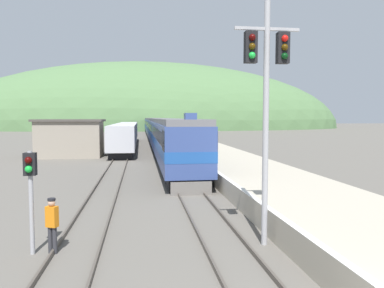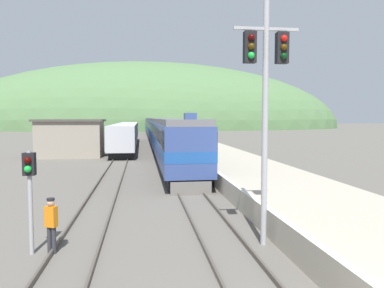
{
  "view_description": "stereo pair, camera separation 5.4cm",
  "coord_description": "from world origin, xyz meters",
  "px_view_note": "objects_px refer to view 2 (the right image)",
  "views": [
    {
      "loc": [
        -2.77,
        -5.64,
        4.34
      ],
      "look_at": [
        0.78,
        20.17,
        2.49
      ],
      "focal_mm": 35.0,
      "sensor_mm": 36.0,
      "label": 1
    },
    {
      "loc": [
        -2.72,
        -5.65,
        4.34
      ],
      "look_at": [
        0.78,
        20.17,
        2.49
      ],
      "focal_mm": 35.0,
      "sensor_mm": 36.0,
      "label": 2
    }
  ],
  "objects_px": {
    "express_train_lead_car": "(174,142)",
    "carriage_second": "(161,132)",
    "carriage_third": "(155,128)",
    "signal_mast_main": "(266,87)",
    "carriage_fifth": "(150,124)",
    "carriage_fourth": "(152,125)",
    "track_worker": "(51,222)",
    "signal_post_siding": "(30,180)",
    "siding_train": "(127,135)"
  },
  "relations": [
    {
      "from": "carriage_fifth",
      "to": "signal_post_siding",
      "type": "distance_m",
      "value": 107.82
    },
    {
      "from": "signal_mast_main",
      "to": "signal_post_siding",
      "type": "height_order",
      "value": "signal_mast_main"
    },
    {
      "from": "express_train_lead_car",
      "to": "carriage_second",
      "type": "distance_m",
      "value": 22.61
    },
    {
      "from": "carriage_fifth",
      "to": "track_worker",
      "type": "xyz_separation_m",
      "value": [
        -5.59,
        -107.65,
        -1.27
      ]
    },
    {
      "from": "carriage_third",
      "to": "carriage_fourth",
      "type": "distance_m",
      "value": 22.06
    },
    {
      "from": "express_train_lead_car",
      "to": "carriage_fifth",
      "type": "bearing_deg",
      "value": 90.0
    },
    {
      "from": "express_train_lead_car",
      "to": "carriage_second",
      "type": "relative_size",
      "value": 1.03
    },
    {
      "from": "carriage_fourth",
      "to": "siding_train",
      "type": "relative_size",
      "value": 0.59
    },
    {
      "from": "carriage_fifth",
      "to": "carriage_third",
      "type": "bearing_deg",
      "value": -90.0
    },
    {
      "from": "signal_mast_main",
      "to": "carriage_second",
      "type": "bearing_deg",
      "value": 91.9
    },
    {
      "from": "express_train_lead_car",
      "to": "signal_post_siding",
      "type": "xyz_separation_m",
      "value": [
        -6.21,
        -18.85,
        0.07
      ]
    },
    {
      "from": "express_train_lead_car",
      "to": "signal_mast_main",
      "type": "relative_size",
      "value": 2.68
    },
    {
      "from": "carriage_second",
      "to": "track_worker",
      "type": "bearing_deg",
      "value": -97.68
    },
    {
      "from": "siding_train",
      "to": "track_worker",
      "type": "relative_size",
      "value": 20.17
    },
    {
      "from": "siding_train",
      "to": "signal_mast_main",
      "type": "distance_m",
      "value": 44.1
    },
    {
      "from": "siding_train",
      "to": "signal_mast_main",
      "type": "bearing_deg",
      "value": -81.86
    },
    {
      "from": "carriage_third",
      "to": "siding_train",
      "type": "relative_size",
      "value": 0.59
    },
    {
      "from": "carriage_second",
      "to": "carriage_fifth",
      "type": "height_order",
      "value": "same"
    },
    {
      "from": "carriage_third",
      "to": "signal_mast_main",
      "type": "relative_size",
      "value": 2.6
    },
    {
      "from": "carriage_fourth",
      "to": "carriage_fifth",
      "type": "xyz_separation_m",
      "value": [
        0.0,
        22.06,
        0.0
      ]
    },
    {
      "from": "carriage_fifth",
      "to": "siding_train",
      "type": "xyz_separation_m",
      "value": [
        -4.84,
        -64.27,
        -0.5
      ]
    },
    {
      "from": "signal_post_siding",
      "to": "carriage_fourth",
      "type": "bearing_deg",
      "value": 85.85
    },
    {
      "from": "carriage_second",
      "to": "carriage_fifth",
      "type": "relative_size",
      "value": 1.0
    },
    {
      "from": "siding_train",
      "to": "signal_mast_main",
      "type": "height_order",
      "value": "signal_mast_main"
    },
    {
      "from": "signal_mast_main",
      "to": "track_worker",
      "type": "relative_size",
      "value": 4.56
    },
    {
      "from": "carriage_fifth",
      "to": "track_worker",
      "type": "relative_size",
      "value": 11.86
    },
    {
      "from": "track_worker",
      "to": "carriage_fifth",
      "type": "bearing_deg",
      "value": 87.03
    },
    {
      "from": "carriage_third",
      "to": "carriage_fifth",
      "type": "distance_m",
      "value": 44.12
    },
    {
      "from": "carriage_fourth",
      "to": "siding_train",
      "type": "height_order",
      "value": "carriage_fourth"
    },
    {
      "from": "carriage_third",
      "to": "track_worker",
      "type": "height_order",
      "value": "carriage_third"
    },
    {
      "from": "signal_mast_main",
      "to": "signal_post_siding",
      "type": "distance_m",
      "value": 8.15
    },
    {
      "from": "signal_post_siding",
      "to": "track_worker",
      "type": "distance_m",
      "value": 1.49
    },
    {
      "from": "track_worker",
      "to": "carriage_second",
      "type": "bearing_deg",
      "value": 82.32
    },
    {
      "from": "carriage_third",
      "to": "signal_mast_main",
      "type": "height_order",
      "value": "signal_mast_main"
    },
    {
      "from": "carriage_second",
      "to": "carriage_fifth",
      "type": "distance_m",
      "value": 66.19
    },
    {
      "from": "carriage_second",
      "to": "express_train_lead_car",
      "type": "bearing_deg",
      "value": -90.0
    },
    {
      "from": "track_worker",
      "to": "signal_post_siding",
      "type": "bearing_deg",
      "value": 179.93
    },
    {
      "from": "express_train_lead_car",
      "to": "track_worker",
      "type": "height_order",
      "value": "express_train_lead_car"
    },
    {
      "from": "signal_mast_main",
      "to": "signal_post_siding",
      "type": "relative_size",
      "value": 2.48
    },
    {
      "from": "carriage_second",
      "to": "signal_post_siding",
      "type": "relative_size",
      "value": 6.44
    },
    {
      "from": "siding_train",
      "to": "signal_post_siding",
      "type": "distance_m",
      "value": 43.4
    },
    {
      "from": "carriage_second",
      "to": "carriage_fourth",
      "type": "bearing_deg",
      "value": 90.0
    },
    {
      "from": "carriage_third",
      "to": "carriage_fourth",
      "type": "height_order",
      "value": "same"
    },
    {
      "from": "carriage_fourth",
      "to": "signal_mast_main",
      "type": "distance_m",
      "value": 85.78
    },
    {
      "from": "track_worker",
      "to": "carriage_third",
      "type": "bearing_deg",
      "value": 84.97
    },
    {
      "from": "express_train_lead_car",
      "to": "carriage_fourth",
      "type": "height_order",
      "value": "express_train_lead_car"
    },
    {
      "from": "carriage_fifth",
      "to": "express_train_lead_car",
      "type": "bearing_deg",
      "value": -90.0
    },
    {
      "from": "express_train_lead_car",
      "to": "carriage_fifth",
      "type": "relative_size",
      "value": 1.03
    },
    {
      "from": "carriage_third",
      "to": "carriage_fourth",
      "type": "bearing_deg",
      "value": 90.0
    },
    {
      "from": "carriage_second",
      "to": "siding_train",
      "type": "distance_m",
      "value": 5.23
    }
  ]
}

